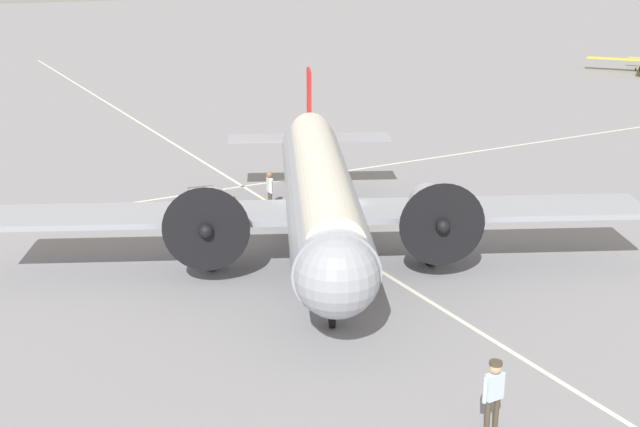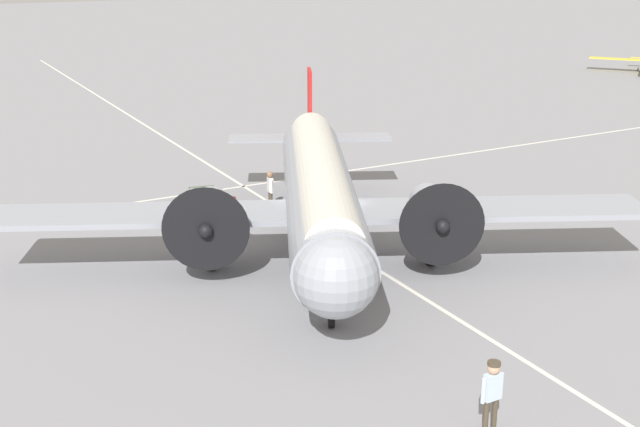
% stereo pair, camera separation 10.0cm
% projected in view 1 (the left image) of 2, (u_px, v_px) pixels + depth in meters
% --- Properties ---
extents(ground_plane, '(300.00, 300.00, 0.00)m').
position_uv_depth(ground_plane, '(320.00, 255.00, 29.31)').
color(ground_plane, gray).
extents(apron_line_eastwest, '(120.00, 0.16, 0.01)m').
position_uv_depth(apron_line_eastwest, '(221.00, 189.00, 37.21)').
color(apron_line_eastwest, silver).
rests_on(apron_line_eastwest, ground_plane).
extents(apron_line_northsouth, '(0.16, 120.00, 0.01)m').
position_uv_depth(apron_line_northsouth, '(346.00, 250.00, 29.81)').
color(apron_line_northsouth, silver).
rests_on(apron_line_northsouth, ground_plane).
extents(airliner_main, '(21.48, 17.25, 5.60)m').
position_uv_depth(airliner_main, '(321.00, 194.00, 28.15)').
color(airliner_main, '#9399A3').
rests_on(airliner_main, ground_plane).
extents(crew_foreground, '(0.62, 0.31, 1.83)m').
position_uv_depth(crew_foreground, '(494.00, 388.00, 18.26)').
color(crew_foreground, '#473D2D').
rests_on(crew_foreground, ground_plane).
extents(passenger_boarding, '(0.27, 0.57, 1.70)m').
position_uv_depth(passenger_boarding, '(270.00, 186.00, 34.02)').
color(passenger_boarding, '#473D2D').
rests_on(passenger_boarding, ground_plane).
extents(ramp_agent, '(0.26, 0.55, 1.64)m').
position_uv_depth(ramp_agent, '(304.00, 187.00, 34.08)').
color(ramp_agent, navy).
rests_on(ramp_agent, ground_plane).
extents(suitcase_near_door, '(0.35, 0.16, 0.49)m').
position_uv_depth(suitcase_near_door, '(219.00, 205.00, 34.20)').
color(suitcase_near_door, '#47331E').
rests_on(suitcase_near_door, ground_plane).
extents(suitcase_upright_spare, '(0.39, 0.13, 0.62)m').
position_uv_depth(suitcase_upright_spare, '(231.00, 204.00, 34.21)').
color(suitcase_upright_spare, maroon).
rests_on(suitcase_upright_spare, ground_plane).
extents(baggage_cart, '(1.61, 2.58, 0.56)m').
position_uv_depth(baggage_cart, '(205.00, 200.00, 34.79)').
color(baggage_cart, '#4C6047').
rests_on(baggage_cart, ground_plane).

